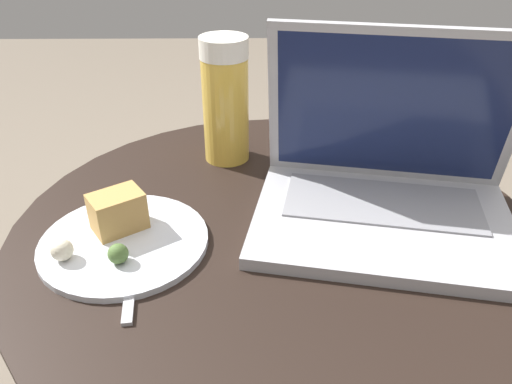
{
  "coord_description": "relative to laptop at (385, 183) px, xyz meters",
  "views": [
    {
      "loc": [
        -0.04,
        -0.57,
        0.92
      ],
      "look_at": [
        -0.03,
        -0.03,
        0.58
      ],
      "focal_mm": 35.0,
      "sensor_mm": 36.0,
      "label": 1
    }
  ],
  "objects": [
    {
      "name": "fork",
      "position": [
        -0.33,
        -0.1,
        -0.05
      ],
      "size": [
        0.04,
        0.18,
        0.0
      ],
      "color": "#B2B2B7",
      "rests_on": "table"
    },
    {
      "name": "table",
      "position": [
        -0.15,
        -0.02,
        -0.2
      ],
      "size": [
        0.73,
        0.73,
        0.51
      ],
      "color": "#515156",
      "rests_on": "ground_plane"
    },
    {
      "name": "laptop",
      "position": [
        0.0,
        0.0,
        0.0
      ],
      "size": [
        0.39,
        0.31,
        0.26
      ],
      "color": "#B2B2B7",
      "rests_on": "table"
    },
    {
      "name": "beer_glass",
      "position": [
        -0.23,
        0.18,
        0.05
      ],
      "size": [
        0.08,
        0.08,
        0.21
      ],
      "color": "gold",
      "rests_on": "table"
    },
    {
      "name": "snack_plate",
      "position": [
        -0.36,
        -0.06,
        -0.04
      ],
      "size": [
        0.22,
        0.22,
        0.06
      ],
      "color": "silver",
      "rests_on": "table"
    }
  ]
}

